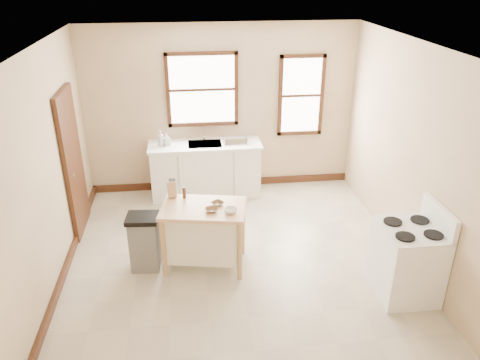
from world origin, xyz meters
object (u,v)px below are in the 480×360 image
(soap_bottle_a, at_px, (161,138))
(trash_bin, at_px, (145,242))
(knife_block, at_px, (172,190))
(dish_rack, at_px, (235,140))
(soap_bottle_b, at_px, (167,139))
(pepper_grinder, at_px, (184,193))
(bowl_b, at_px, (218,203))
(kitchen_island, at_px, (204,236))
(bowl_a, at_px, (211,210))
(bowl_c, at_px, (231,211))
(gas_stove, at_px, (408,252))

(soap_bottle_a, bearing_deg, trash_bin, -117.18)
(knife_block, height_order, trash_bin, knife_block)
(dish_rack, distance_m, trash_bin, 2.53)
(soap_bottle_b, xyz_separation_m, trash_bin, (-0.28, -2.05, -0.64))
(dish_rack, relative_size, trash_bin, 0.51)
(dish_rack, bearing_deg, pepper_grinder, -111.15)
(soap_bottle_b, relative_size, bowl_b, 1.34)
(soap_bottle_a, bearing_deg, dish_rack, -22.11)
(kitchen_island, distance_m, bowl_a, 0.48)
(bowl_c, distance_m, gas_stove, 2.15)
(pepper_grinder, xyz_separation_m, bowl_b, (0.41, -0.24, -0.06))
(kitchen_island, distance_m, pepper_grinder, 0.62)
(pepper_grinder, relative_size, gas_stove, 0.13)
(dish_rack, distance_m, knife_block, 2.00)
(knife_block, height_order, pepper_grinder, knife_block)
(bowl_a, bearing_deg, kitchen_island, 125.94)
(trash_bin, bearing_deg, gas_stove, -10.82)
(pepper_grinder, relative_size, bowl_c, 0.90)
(knife_block, bearing_deg, dish_rack, 47.58)
(bowl_b, distance_m, trash_bin, 1.07)
(dish_rack, distance_m, bowl_c, 2.25)
(soap_bottle_b, relative_size, bowl_a, 1.27)
(kitchen_island, xyz_separation_m, bowl_c, (0.33, -0.18, 0.46))
(dish_rack, bearing_deg, kitchen_island, -102.35)
(bowl_b, bearing_deg, pepper_grinder, 149.67)
(gas_stove, bearing_deg, soap_bottle_b, 133.90)
(soap_bottle_a, xyz_separation_m, soap_bottle_b, (0.10, 0.01, -0.03))
(kitchen_island, height_order, gas_stove, gas_stove)
(soap_bottle_a, xyz_separation_m, bowl_a, (0.67, -2.18, -0.17))
(kitchen_island, relative_size, gas_stove, 0.90)
(knife_block, height_order, bowl_c, knife_block)
(trash_bin, distance_m, gas_stove, 3.23)
(bowl_c, relative_size, gas_stove, 0.14)
(kitchen_island, height_order, bowl_b, bowl_b)
(bowl_b, bearing_deg, bowl_c, -56.91)
(soap_bottle_b, xyz_separation_m, gas_stove, (2.82, -2.93, -0.44))
(kitchen_island, distance_m, gas_stove, 2.50)
(soap_bottle_a, distance_m, bowl_a, 2.29)
(bowl_a, bearing_deg, soap_bottle_a, 107.19)
(dish_rack, distance_m, kitchen_island, 2.21)
(bowl_c, height_order, trash_bin, bowl_c)
(soap_bottle_a, xyz_separation_m, bowl_c, (0.91, -2.24, -0.16))
(knife_block, distance_m, bowl_a, 0.67)
(bowl_a, height_order, trash_bin, bowl_a)
(bowl_c, xyz_separation_m, trash_bin, (-1.09, 0.20, -0.50))
(pepper_grinder, distance_m, bowl_c, 0.72)
(kitchen_island, relative_size, pepper_grinder, 7.00)
(soap_bottle_b, relative_size, knife_block, 1.01)
(dish_rack, height_order, gas_stove, gas_stove)
(pepper_grinder, xyz_separation_m, trash_bin, (-0.54, -0.26, -0.55))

